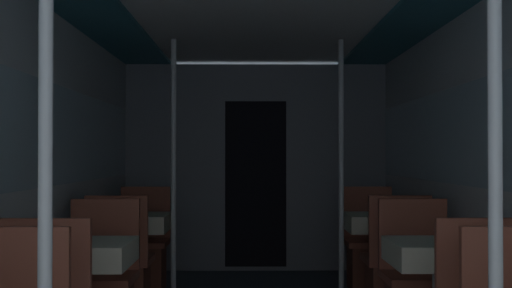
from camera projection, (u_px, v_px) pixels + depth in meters
The scene contains 15 objects.
wall_left at pixel (25, 170), 4.20m from camera, with size 0.05×8.36×2.16m.
wall_right at pixel (495, 170), 4.23m from camera, with size 0.05×8.36×2.16m.
bulkhead_far at pixel (256, 168), 7.49m from camera, with size 2.73×0.09×2.16m.
support_pole_left_0 at pixel (45, 197), 2.17m from camera, with size 0.04×0.04×2.16m.
dining_table_left_1 at pixel (79, 263), 4.00m from camera, with size 0.58×0.58×0.72m.
dining_table_left_2 at pixel (133, 229), 5.83m from camera, with size 0.58×0.58×0.72m.
chair_left_near_2 at pixel (121, 280), 5.29m from camera, with size 0.45×0.45×0.92m.
chair_left_far_2 at pixel (143, 259), 6.37m from camera, with size 0.45×0.45×0.92m.
support_pole_left_2 at pixel (174, 171), 5.84m from camera, with size 0.04×0.04×2.16m.
support_pole_right_0 at pixel (495, 197), 2.18m from camera, with size 0.04×0.04×2.16m.
dining_table_right_1 at pixel (442, 263), 4.02m from camera, with size 0.58×0.58×0.72m.
dining_table_right_2 at pixel (382, 229), 5.85m from camera, with size 0.58×0.58×0.72m.
chair_right_near_2 at pixel (395, 279), 5.30m from camera, with size 0.45×0.45×0.92m.
chair_right_far_2 at pixel (371, 258), 6.38m from camera, with size 0.45×0.45×0.92m.
support_pole_right_2 at pixel (341, 171), 5.85m from camera, with size 0.04×0.04×2.16m.
Camera 1 is at (-0.07, -1.43, 1.21)m, focal length 50.00 mm.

